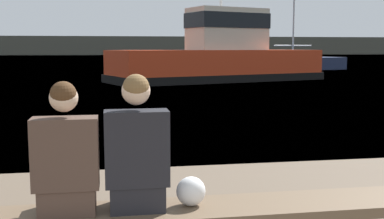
# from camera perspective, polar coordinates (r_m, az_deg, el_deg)

# --- Properties ---
(water_surface) EXTENTS (240.00, 240.00, 0.00)m
(water_surface) POSITION_cam_1_polar(r_m,az_deg,el_deg) (126.59, -9.18, 6.45)
(water_surface) COLOR #5684A3
(water_surface) RESTS_ON ground
(far_shoreline) EXTENTS (600.00, 12.00, 4.50)m
(far_shoreline) POSITION_cam_1_polar(r_m,az_deg,el_deg) (124.13, -9.19, 7.48)
(far_shoreline) COLOR #4C4C42
(far_shoreline) RESTS_ON ground
(bench_main) EXTENTS (7.83, 0.53, 0.48)m
(bench_main) POSITION_cam_1_polar(r_m,az_deg,el_deg) (3.69, -3.11, -12.76)
(bench_main) COLOR brown
(bench_main) RESTS_ON ground
(person_left) EXTENTS (0.46, 0.36, 0.96)m
(person_left) POSITION_cam_1_polar(r_m,az_deg,el_deg) (3.55, -14.71, -5.62)
(person_left) COLOR #4C382D
(person_left) RESTS_ON bench_main
(person_right) EXTENTS (0.46, 0.36, 1.01)m
(person_right) POSITION_cam_1_polar(r_m,az_deg,el_deg) (3.53, -6.56, -5.06)
(person_right) COLOR black
(person_right) RESTS_ON bench_main
(shopping_bag) EXTENTS (0.22, 0.19, 0.22)m
(shopping_bag) POSITION_cam_1_polar(r_m,az_deg,el_deg) (3.69, -0.13, -9.67)
(shopping_bag) COLOR white
(shopping_bag) RESTS_ON bench_main
(tugboat_red) EXTENTS (11.71, 6.93, 6.96)m
(tugboat_red) POSITION_cam_1_polar(r_m,az_deg,el_deg) (24.71, 3.32, 6.10)
(tugboat_red) COLOR red
(tugboat_red) RESTS_ON water_surface
(moored_sailboat) EXTENTS (8.39, 4.97, 8.65)m
(moored_sailboat) POSITION_cam_1_polar(r_m,az_deg,el_deg) (37.73, 12.28, 5.37)
(moored_sailboat) COLOR #1E2847
(moored_sailboat) RESTS_ON water_surface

